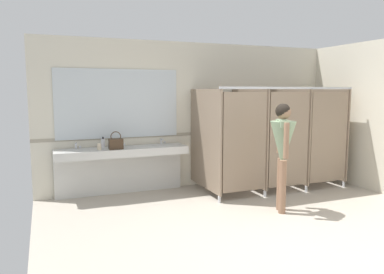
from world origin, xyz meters
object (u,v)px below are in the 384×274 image
(person_standing, at_px, (283,143))
(paper_cup, at_px, (99,147))
(handbag, at_px, (116,143))
(soap_dispenser, at_px, (103,143))

(person_standing, xyz_separation_m, paper_cup, (-2.56, 1.71, -0.15))
(handbag, xyz_separation_m, soap_dispenser, (-0.18, 0.29, -0.02))
(handbag, bearing_deg, soap_dispenser, 120.93)
(soap_dispenser, bearing_deg, paper_cup, -113.13)
(person_standing, distance_m, paper_cup, 3.09)
(person_standing, bearing_deg, paper_cup, 146.24)
(soap_dispenser, xyz_separation_m, paper_cup, (-0.10, -0.24, -0.03))
(person_standing, height_order, handbag, person_standing)
(handbag, distance_m, paper_cup, 0.29)
(soap_dispenser, distance_m, paper_cup, 0.26)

